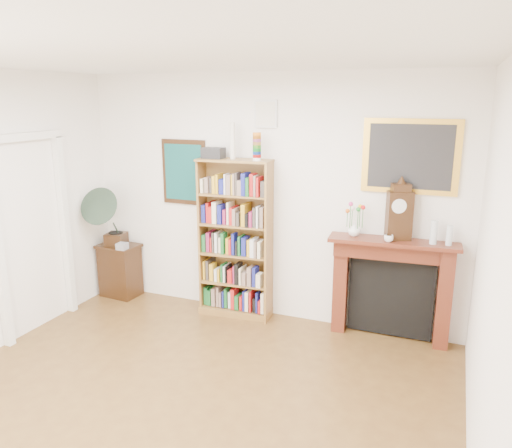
% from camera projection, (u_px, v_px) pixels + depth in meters
% --- Properties ---
extents(room, '(4.51, 5.01, 2.81)m').
position_uv_depth(room, '(138.00, 265.00, 3.45)').
color(room, '#543719').
rests_on(room, ground).
extents(door_casing, '(0.08, 1.02, 2.17)m').
position_uv_depth(door_casing, '(32.00, 218.00, 5.36)').
color(door_casing, white).
rests_on(door_casing, left_wall).
extents(teal_poster, '(0.58, 0.04, 0.78)m').
position_uv_depth(teal_poster, '(184.00, 172.00, 6.00)').
color(teal_poster, black).
rests_on(teal_poster, back_wall).
extents(small_picture, '(0.26, 0.04, 0.30)m').
position_uv_depth(small_picture, '(266.00, 114.00, 5.45)').
color(small_picture, white).
rests_on(small_picture, back_wall).
extents(gilt_painting, '(0.95, 0.04, 0.75)m').
position_uv_depth(gilt_painting, '(410.00, 157.00, 4.98)').
color(gilt_painting, gold).
rests_on(gilt_painting, back_wall).
extents(bookshelf, '(0.88, 0.37, 2.14)m').
position_uv_depth(bookshelf, '(235.00, 230.00, 5.75)').
color(bookshelf, brown).
rests_on(bookshelf, floor).
extents(side_cabinet, '(0.53, 0.40, 0.69)m').
position_uv_depth(side_cabinet, '(120.00, 270.00, 6.48)').
color(side_cabinet, black).
rests_on(side_cabinet, floor).
extents(fireplace, '(1.33, 0.41, 1.11)m').
position_uv_depth(fireplace, '(391.00, 280.00, 5.27)').
color(fireplace, '#541D13').
rests_on(fireplace, floor).
extents(gramophone, '(0.58, 0.67, 0.78)m').
position_uv_depth(gramophone, '(107.00, 213.00, 6.21)').
color(gramophone, black).
rests_on(gramophone, side_cabinet).
extents(cd_stack, '(0.13, 0.13, 0.08)m').
position_uv_depth(cd_stack, '(122.00, 246.00, 6.20)').
color(cd_stack, '#A9A8B4').
rests_on(cd_stack, side_cabinet).
extents(mantel_clock, '(0.28, 0.22, 0.58)m').
position_uv_depth(mantel_clock, '(399.00, 213.00, 5.05)').
color(mantel_clock, black).
rests_on(mantel_clock, fireplace).
extents(flower_vase, '(0.14, 0.14, 0.14)m').
position_uv_depth(flower_vase, '(354.00, 230.00, 5.24)').
color(flower_vase, white).
rests_on(flower_vase, fireplace).
extents(teacup, '(0.10, 0.10, 0.07)m').
position_uv_depth(teacup, '(389.00, 238.00, 5.03)').
color(teacup, white).
rests_on(teacup, fireplace).
extents(bottle_left, '(0.07, 0.07, 0.24)m').
position_uv_depth(bottle_left, '(434.00, 232.00, 4.94)').
color(bottle_left, silver).
rests_on(bottle_left, fireplace).
extents(bottle_right, '(0.06, 0.06, 0.20)m').
position_uv_depth(bottle_right, '(449.00, 236.00, 4.90)').
color(bottle_right, silver).
rests_on(bottle_right, fireplace).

